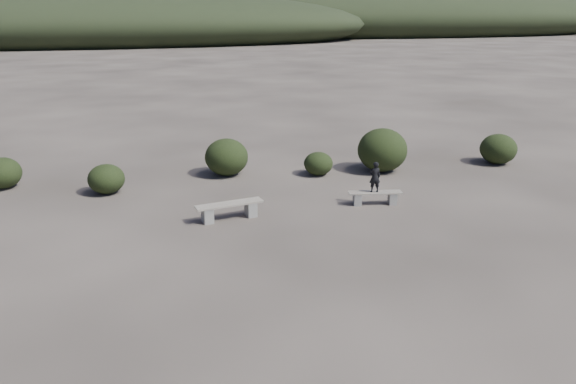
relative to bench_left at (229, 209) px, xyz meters
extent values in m
plane|color=#302A25|center=(1.72, -4.69, -0.29)|extent=(1200.00, 1200.00, 0.00)
cube|color=slate|center=(-0.62, -0.15, -0.08)|extent=(0.34, 0.42, 0.42)
cube|color=slate|center=(0.62, 0.15, -0.08)|extent=(0.34, 0.42, 0.42)
cube|color=gray|center=(0.00, 0.00, 0.16)|extent=(1.94, 0.83, 0.05)
cube|color=slate|center=(3.86, 0.48, -0.11)|extent=(0.26, 0.34, 0.36)
cube|color=slate|center=(4.92, 0.35, -0.11)|extent=(0.26, 0.34, 0.36)
cube|color=gray|center=(4.39, 0.42, 0.09)|extent=(1.63, 0.52, 0.04)
imported|color=black|center=(4.36, 0.42, 0.57)|extent=(0.34, 0.23, 0.93)
ellipsoid|color=black|center=(-3.62, 3.03, 0.18)|extent=(1.15, 1.15, 0.94)
ellipsoid|color=black|center=(0.29, 4.36, 0.36)|extent=(1.51, 1.51, 1.30)
ellipsoid|color=black|center=(3.46, 3.77, 0.12)|extent=(1.02, 1.02, 0.82)
ellipsoid|color=black|center=(5.83, 3.84, 0.49)|extent=(1.77, 1.77, 1.55)
ellipsoid|color=black|center=(10.47, 3.99, 0.27)|extent=(1.35, 1.35, 1.13)
ellipsoid|color=black|center=(-7.01, 4.23, 0.22)|extent=(1.20, 1.20, 1.01)
ellipsoid|color=black|center=(-23.28, 85.31, 2.41)|extent=(110.00, 40.00, 12.00)
ellipsoid|color=black|center=(36.72, 105.31, 2.86)|extent=(120.00, 44.00, 14.00)
ellipsoid|color=#313C31|center=(1.72, 155.31, 5.11)|extent=(190.00, 64.00, 24.00)
camera|label=1|loc=(-1.12, -14.71, 5.37)|focal=35.00mm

